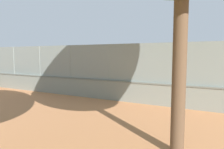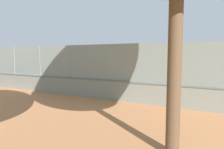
{
  "view_description": "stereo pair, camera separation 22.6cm",
  "coord_description": "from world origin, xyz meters",
  "px_view_note": "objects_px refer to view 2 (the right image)",
  "views": [
    {
      "loc": [
        -9.7,
        21.15,
        3.01
      ],
      "look_at": [
        -1.3,
        5.32,
        1.29
      ],
      "focal_mm": 32.83,
      "sensor_mm": 36.0,
      "label": 1
    },
    {
      "loc": [
        -9.89,
        21.04,
        3.01
      ],
      "look_at": [
        -1.3,
        5.32,
        1.29
      ],
      "focal_mm": 32.83,
      "sensor_mm": 36.0,
      "label": 2
    }
  ],
  "objects_px": {
    "sports_ball": "(128,90)",
    "courtside_bench": "(26,82)",
    "player_near_wall_returning": "(127,77)",
    "player_baseline_waiting": "(104,74)",
    "player_foreground_swinging": "(164,76)"
  },
  "relations": [
    {
      "from": "player_foreground_swinging",
      "to": "sports_ball",
      "type": "xyz_separation_m",
      "value": [
        1.88,
        4.17,
        -0.95
      ]
    },
    {
      "from": "player_near_wall_returning",
      "to": "player_baseline_waiting",
      "type": "bearing_deg",
      "value": -15.08
    },
    {
      "from": "player_foreground_swinging",
      "to": "player_baseline_waiting",
      "type": "xyz_separation_m",
      "value": [
        5.92,
        1.35,
        -0.02
      ]
    },
    {
      "from": "sports_ball",
      "to": "courtside_bench",
      "type": "distance_m",
      "value": 9.75
    },
    {
      "from": "player_near_wall_returning",
      "to": "sports_ball",
      "type": "height_order",
      "value": "player_near_wall_returning"
    },
    {
      "from": "player_near_wall_returning",
      "to": "player_foreground_swinging",
      "type": "height_order",
      "value": "player_foreground_swinging"
    },
    {
      "from": "courtside_bench",
      "to": "player_foreground_swinging",
      "type": "bearing_deg",
      "value": -150.0
    },
    {
      "from": "player_near_wall_returning",
      "to": "player_foreground_swinging",
      "type": "bearing_deg",
      "value": -142.94
    },
    {
      "from": "player_near_wall_returning",
      "to": "player_baseline_waiting",
      "type": "relative_size",
      "value": 0.91
    },
    {
      "from": "sports_ball",
      "to": "player_foreground_swinging",
      "type": "bearing_deg",
      "value": -114.33
    },
    {
      "from": "player_foreground_swinging",
      "to": "courtside_bench",
      "type": "height_order",
      "value": "player_foreground_swinging"
    },
    {
      "from": "player_near_wall_returning",
      "to": "courtside_bench",
      "type": "bearing_deg",
      "value": 27.34
    },
    {
      "from": "player_near_wall_returning",
      "to": "player_foreground_swinging",
      "type": "relative_size",
      "value": 0.9
    },
    {
      "from": "player_near_wall_returning",
      "to": "player_baseline_waiting",
      "type": "height_order",
      "value": "player_baseline_waiting"
    },
    {
      "from": "player_baseline_waiting",
      "to": "sports_ball",
      "type": "bearing_deg",
      "value": 145.1
    }
  ]
}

